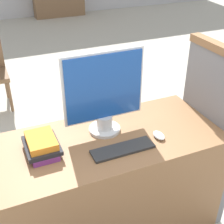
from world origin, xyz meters
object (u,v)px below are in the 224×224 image
at_px(book_stack, 42,145).
at_px(mouse, 159,135).
at_px(monitor, 104,94).
at_px(keyboard, 123,149).

bearing_deg(book_stack, mouse, -11.53).
distance_m(mouse, book_stack, 0.72).
bearing_deg(monitor, mouse, -36.82).
xyz_separation_m(monitor, mouse, (0.28, -0.21, -0.25)).
height_order(keyboard, book_stack, book_stack).
bearing_deg(mouse, monitor, 143.18).
bearing_deg(keyboard, monitor, 94.54).
bearing_deg(monitor, book_stack, -170.87).
distance_m(monitor, book_stack, 0.48).
bearing_deg(mouse, book_stack, 168.47).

